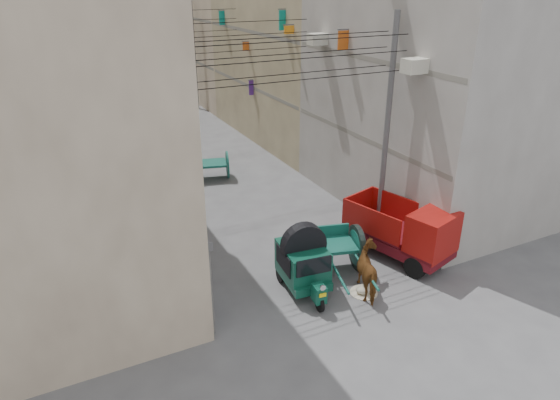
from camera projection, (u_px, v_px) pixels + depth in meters
ground at (404, 364)px, 12.60m from camera, size 140.00×140.00×0.00m
building_row_left at (4, 15)px, 34.56m from camera, size 8.00×62.00×14.00m
building_row_right at (221, 9)px, 41.05m from camera, size 8.00×62.00×14.00m
shutters_left at (149, 192)px, 18.86m from camera, size 0.18×14.40×2.88m
signboards at (168, 80)px, 28.86m from camera, size 8.22×40.52×5.67m
ac_units at (367, 24)px, 17.28m from camera, size 0.70×6.55×3.35m
utility_poles at (192, 85)px, 24.83m from camera, size 7.40×22.20×8.00m
overhead_cables at (205, 31)px, 21.57m from camera, size 7.40×22.52×1.12m
auto_rickshaw at (303, 261)px, 15.26m from camera, size 1.56×2.48×1.71m
tonga_cart at (336, 249)px, 16.33m from camera, size 2.12×3.61×1.53m
mini_truck at (409, 235)px, 16.79m from camera, size 2.60×3.99×2.07m
second_cart at (212, 165)px, 23.84m from camera, size 1.80×1.68×1.33m
feed_sack at (364, 289)px, 15.39m from camera, size 0.53×0.43×0.27m
horse at (371, 271)px, 15.18m from camera, size 1.33×1.93×1.49m
distant_car_white at (148, 141)px, 27.85m from camera, size 1.90×3.36×1.08m
distant_car_grey at (162, 84)px, 42.12m from camera, size 1.55×3.67×1.18m
distant_car_green at (123, 83)px, 42.43m from camera, size 2.42×4.59×1.27m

